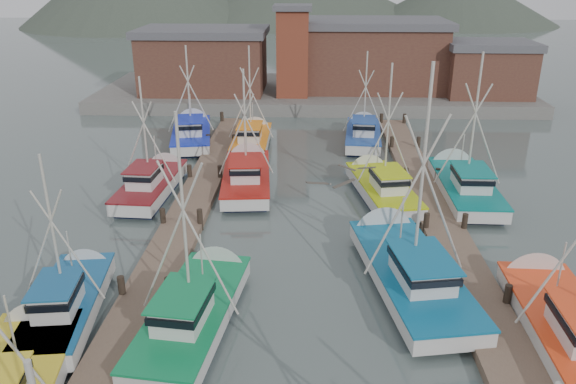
{
  "coord_description": "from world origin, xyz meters",
  "views": [
    {
      "loc": [
        -0.17,
        -21.99,
        13.31
      ],
      "look_at": [
        -1.25,
        4.22,
        2.6
      ],
      "focal_mm": 35.0,
      "sensor_mm": 36.0,
      "label": 1
    }
  ],
  "objects_px": {
    "boat_4": "(197,308)",
    "boat_8": "(247,175)",
    "boat_12": "(252,140)",
    "lookout_tower": "(293,51)"
  },
  "relations": [
    {
      "from": "boat_4",
      "to": "boat_8",
      "type": "relative_size",
      "value": 1.02
    },
    {
      "from": "boat_12",
      "to": "lookout_tower",
      "type": "bearing_deg",
      "value": 78.48
    },
    {
      "from": "boat_4",
      "to": "boat_12",
      "type": "height_order",
      "value": "boat_4"
    },
    {
      "from": "lookout_tower",
      "to": "boat_8",
      "type": "xyz_separation_m",
      "value": [
        -2.22,
        -21.33,
        -4.87
      ]
    },
    {
      "from": "boat_8",
      "to": "boat_12",
      "type": "distance_m",
      "value": 7.85
    },
    {
      "from": "lookout_tower",
      "to": "boat_4",
      "type": "distance_m",
      "value": 36.77
    },
    {
      "from": "boat_4",
      "to": "lookout_tower",
      "type": "bearing_deg",
      "value": 92.69
    },
    {
      "from": "boat_8",
      "to": "boat_12",
      "type": "xyz_separation_m",
      "value": [
        -0.45,
        7.84,
        0.0
      ]
    },
    {
      "from": "boat_4",
      "to": "boat_12",
      "type": "relative_size",
      "value": 1.11
    },
    {
      "from": "lookout_tower",
      "to": "boat_4",
      "type": "bearing_deg",
      "value": -94.02
    }
  ]
}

